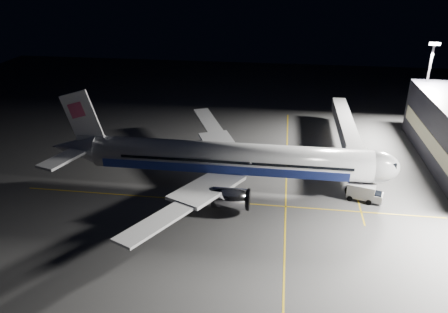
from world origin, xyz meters
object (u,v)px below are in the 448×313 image
at_px(jet_bridge, 347,131).
at_px(safety_cone_b, 239,159).
at_px(service_truck, 364,192).
at_px(safety_cone_c, 253,159).
at_px(baggage_tug, 208,138).
at_px(safety_cone_a, 219,154).
at_px(airliner, 224,159).
at_px(floodlight_mast_north, 427,80).

xyz_separation_m(jet_bridge, safety_cone_b, (-21.42, -7.46, -4.26)).
relative_size(service_truck, safety_cone_c, 9.02).
bearing_deg(baggage_tug, safety_cone_b, -51.77).
distance_m(service_truck, safety_cone_a, 30.42).
distance_m(baggage_tug, safety_cone_c, 13.68).
bearing_deg(service_truck, safety_cone_c, 162.32).
bearing_deg(service_truck, safety_cone_a, 167.62).
height_order(airliner, safety_cone_a, airliner).
height_order(service_truck, safety_cone_b, service_truck).
height_order(jet_bridge, safety_cone_b, jet_bridge).
height_order(airliner, jet_bridge, airliner).
bearing_deg(baggage_tug, jet_bridge, -6.43).
relative_size(jet_bridge, safety_cone_c, 50.95).
relative_size(jet_bridge, safety_cone_a, 61.33).
distance_m(airliner, service_truck, 24.30).
relative_size(floodlight_mast_north, safety_cone_c, 30.66).
distance_m(floodlight_mast_north, safety_cone_b, 46.44).
distance_m(jet_bridge, floodlight_mast_north, 24.06).
bearing_deg(safety_cone_c, safety_cone_b, -171.75).
relative_size(safety_cone_a, safety_cone_b, 0.87).
distance_m(service_truck, baggage_tug, 37.21).
bearing_deg(safety_cone_a, jet_bridge, 12.32).
height_order(airliner, floodlight_mast_north, floodlight_mast_north).
height_order(airliner, baggage_tug, airliner).
distance_m(jet_bridge, service_truck, 20.45).
height_order(jet_bridge, service_truck, jet_bridge).
height_order(airliner, safety_cone_b, airliner).
relative_size(airliner, jet_bridge, 1.79).
distance_m(safety_cone_a, safety_cone_b, 4.77).
distance_m(baggage_tug, safety_cone_a, 7.95).
relative_size(service_truck, safety_cone_b, 9.41).
bearing_deg(airliner, safety_cone_a, 102.49).
relative_size(jet_bridge, safety_cone_b, 53.14).
distance_m(service_truck, safety_cone_b, 25.69).
bearing_deg(baggage_tug, airliner, -75.66).
bearing_deg(safety_cone_b, safety_cone_c, 8.25).
height_order(service_truck, baggage_tug, service_truck).
bearing_deg(safety_cone_a, baggage_tug, 116.67).
relative_size(jet_bridge, baggage_tug, 15.19).
relative_size(floodlight_mast_north, safety_cone_a, 36.90).
bearing_deg(service_truck, safety_cone_b, 166.46).
xyz_separation_m(jet_bridge, safety_cone_c, (-18.69, -7.06, -4.24)).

